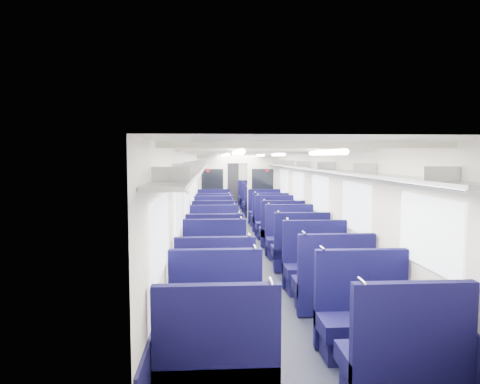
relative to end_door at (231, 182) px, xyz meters
The scene contains 41 objects.
floor 9.00m from the end_door, 90.00° to the right, with size 2.80×18.00×0.01m, color black.
ceiling 9.04m from the end_door, 90.00° to the right, with size 2.80×18.00×0.01m, color white.
wall_left 9.05m from the end_door, 98.90° to the right, with size 0.02×18.00×2.35m, color beige.
dado_left 9.07m from the end_door, 98.81° to the right, with size 0.03×17.90×0.70m, color #110F33.
wall_right 9.05m from the end_door, 81.10° to the right, with size 0.02×18.00×2.35m, color beige.
dado_right 9.07m from the end_door, 81.19° to the right, with size 0.03×17.90×0.70m, color #110F33.
wall_far 0.19m from the end_door, 90.00° to the left, with size 2.80×0.02×2.35m, color beige.
luggage_rack_left 9.07m from the end_door, 97.73° to the right, with size 0.36×17.40×0.18m.
luggage_rack_right 9.07m from the end_door, 82.27° to the right, with size 0.36×17.40×0.18m.
windows 9.41m from the end_door, 90.00° to the right, with size 2.78×15.60×0.75m.
ceiling_fittings 9.29m from the end_door, 90.00° to the right, with size 2.70×16.06×0.11m.
end_door is the anchor object (origin of this frame).
bulkhead 5.73m from the end_door, 90.00° to the right, with size 2.80×0.10×2.35m.
seat_0 17.14m from the end_door, 92.78° to the right, with size 1.07×0.59×1.19m.
seat_1 17.18m from the end_door, 87.23° to the right, with size 1.07×0.59×1.19m.
seat_2 16.07m from the end_door, 92.96° to the right, with size 1.07×0.59×1.19m.
seat_3 16.18m from the end_door, 87.06° to the right, with size 1.07×0.59×1.19m.
seat_4 15.02m from the end_door, 93.17° to the right, with size 1.07×0.59×1.19m.
seat_5 14.90m from the end_door, 86.80° to the right, with size 1.07×0.59×1.19m.
seat_6 13.69m from the end_door, 93.48° to the right, with size 1.07×0.59×1.19m.
seat_7 13.91m from the end_door, 86.58° to the right, with size 1.07×0.59×1.19m.
seat_8 12.72m from the end_door, 93.75° to the right, with size 1.07×0.59×1.19m.
seat_9 12.61m from the end_door, 86.22° to the right, with size 1.07×0.59×1.19m.
seat_10 11.52m from the end_door, 94.14° to the right, with size 1.07×0.59×1.19m.
seat_11 11.50m from the end_door, 85.86° to the right, with size 1.07×0.59×1.19m.
seat_12 10.28m from the end_door, 94.64° to the right, with size 1.07×0.59×1.19m.
seat_13 10.36m from the end_door, 85.40° to the right, with size 1.07×0.59×1.19m.
seat_14 9.26m from the end_door, 95.15° to the right, with size 1.07×0.59×1.19m.
seat_15 9.18m from the end_door, 84.80° to the right, with size 1.07×0.59×1.19m.
seat_16 8.20m from the end_door, 95.82° to the right, with size 1.07×0.59×1.19m.
seat_17 8.15m from the end_door, 84.14° to the right, with size 1.07×0.59×1.19m.
seat_18 6.83m from the end_door, 97.01° to the right, with size 1.07×0.59×1.19m.
seat_19 6.90m from the end_door, 83.06° to the right, with size 1.07×0.59×1.19m.
seat_20 4.87m from the end_door, 99.91° to the right, with size 1.07×0.59×1.19m.
seat_21 5.01m from the end_door, 80.39° to the right, with size 1.07×0.59×1.19m.
seat_22 3.74m from the end_door, 103.02° to the right, with size 1.07×0.59×1.19m.
seat_23 3.88m from the end_door, 77.48° to the right, with size 1.07×0.59×1.19m.
seat_24 2.81m from the end_door, 107.65° to the right, with size 1.07×0.59×1.19m.
seat_25 2.62m from the end_door, 70.94° to the right, with size 1.07×0.59×1.19m.
seat_26 1.80m from the end_door, 119.51° to the right, with size 1.07×0.59×1.19m.
seat_27 1.64m from the end_door, 56.74° to the right, with size 1.07×0.59×1.19m.
Camera 1 is at (-0.85, -11.80, 2.20)m, focal length 32.36 mm.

